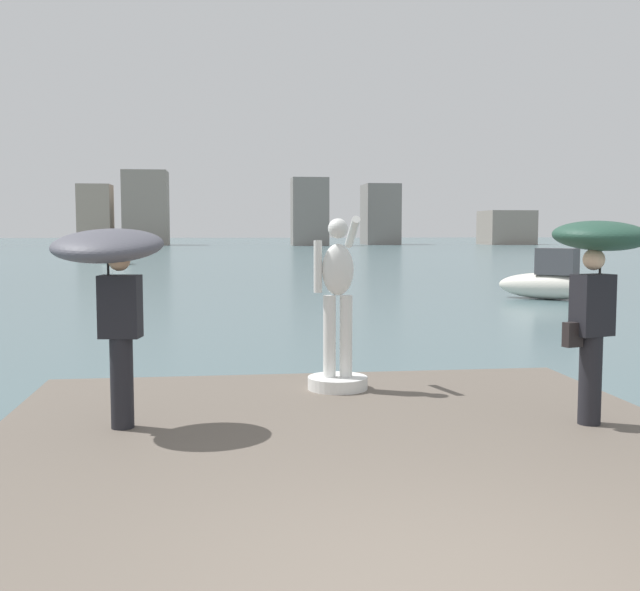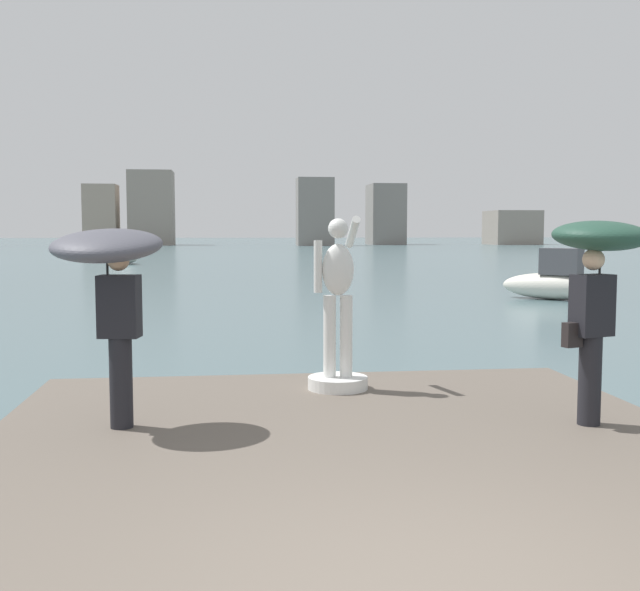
% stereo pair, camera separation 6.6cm
% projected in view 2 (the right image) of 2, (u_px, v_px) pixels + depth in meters
% --- Properties ---
extents(ground_plane, '(400.00, 400.00, 0.00)m').
position_uv_depth(ground_plane, '(247.00, 271.00, 43.52)').
color(ground_plane, '#4C666B').
extents(pier, '(6.69, 9.29, 0.40)m').
position_uv_depth(pier, '(376.00, 518.00, 5.56)').
color(pier, '#60564C').
rests_on(pier, ground).
extents(statue_white_figure, '(0.72, 0.92, 2.08)m').
position_uv_depth(statue_white_figure, '(338.00, 322.00, 9.08)').
color(statue_white_figure, white).
rests_on(statue_white_figure, pier).
extents(onlooker_left, '(1.21, 1.24, 1.99)m').
position_uv_depth(onlooker_left, '(110.00, 268.00, 7.26)').
color(onlooker_left, black).
rests_on(onlooker_left, pier).
extents(onlooker_right, '(1.16, 1.17, 2.02)m').
position_uv_depth(onlooker_right, '(598.00, 265.00, 7.39)').
color(onlooker_right, black).
rests_on(onlooker_right, pier).
extents(boat_near, '(3.40, 4.63, 0.80)m').
position_uv_depth(boat_near, '(122.00, 258.00, 52.76)').
color(boat_near, silver).
rests_on(boat_near, ground).
extents(boat_mid, '(3.29, 3.10, 1.72)m').
position_uv_depth(boat_mid, '(555.00, 281.00, 25.27)').
color(boat_mid, silver).
rests_on(boat_mid, ground).
extents(distant_skyline, '(98.60, 13.77, 11.62)m').
position_uv_depth(distant_skyline, '(208.00, 214.00, 117.66)').
color(distant_skyline, gray).
rests_on(distant_skyline, ground).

